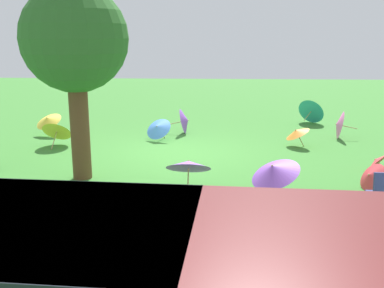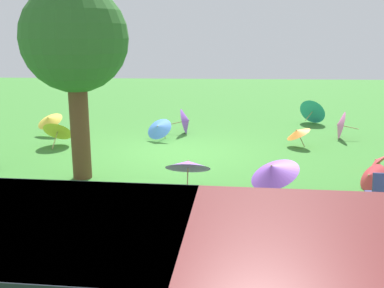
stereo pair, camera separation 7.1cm
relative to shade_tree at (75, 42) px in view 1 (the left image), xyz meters
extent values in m
plane|color=#387A2D|center=(-1.81, -2.10, -2.84)|extent=(40.00, 40.00, 0.00)
cube|color=black|center=(-1.37, 5.68, -1.58)|extent=(2.67, 2.05, 0.55)
cylinder|color=black|center=(-0.73, 4.69, -2.46)|extent=(0.77, 0.26, 0.76)
cube|color=black|center=(-5.46, 2.04, -2.61)|extent=(0.10, 0.41, 0.45)
cylinder|color=brown|center=(0.00, 0.00, -1.71)|extent=(0.39, 0.39, 2.25)
sphere|color=#286023|center=(0.00, 0.00, 0.06)|extent=(2.15, 2.15, 2.15)
cylinder|color=tan|center=(-2.30, 0.80, -2.61)|extent=(0.03, 0.25, 0.46)
cone|color=purple|center=(-2.30, 0.66, -2.32)|extent=(0.89, 0.86, 0.53)
sphere|color=tan|center=(-2.31, 0.62, -2.25)|extent=(0.04, 0.05, 0.05)
cylinder|color=tan|center=(-6.70, -4.04, -2.49)|extent=(0.48, 0.10, 0.11)
cone|color=pink|center=(-6.40, -4.08, -2.43)|extent=(0.39, 0.84, 0.82)
sphere|color=tan|center=(-6.34, -4.09, -2.42)|extent=(0.05, 0.04, 0.04)
cylinder|color=tan|center=(-4.02, 1.17, -2.57)|extent=(0.25, 0.19, 0.54)
cone|color=purple|center=(-3.87, 1.28, -2.21)|extent=(1.24, 1.25, 0.59)
sphere|color=tan|center=(-3.83, 1.30, -2.12)|extent=(0.06, 0.06, 0.05)
cylinder|color=tan|center=(1.51, -2.52, -2.64)|extent=(0.06, 0.41, 0.41)
cone|color=yellow|center=(1.49, -2.77, -2.38)|extent=(0.86, 0.77, 0.69)
sphere|color=tan|center=(1.48, -2.83, -2.31)|extent=(0.04, 0.05, 0.05)
cylinder|color=tan|center=(-1.25, -3.70, -2.67)|extent=(0.17, 0.29, 0.34)
cone|color=#4C8CE5|center=(-1.16, -3.52, -2.46)|extent=(0.94, 0.90, 0.60)
sphere|color=tan|center=(-1.14, -3.48, -2.41)|extent=(0.06, 0.06, 0.05)
cylinder|color=tan|center=(-1.57, -4.54, -2.52)|extent=(0.49, 0.05, 0.14)
cone|color=purple|center=(-1.89, -4.53, -2.44)|extent=(0.38, 0.79, 0.79)
sphere|color=tan|center=(-1.97, -4.52, -2.42)|extent=(0.04, 0.04, 0.04)
cylinder|color=tan|center=(-5.92, -6.16, -2.55)|extent=(0.32, 0.42, 0.26)
cone|color=teal|center=(-6.11, -6.42, -2.39)|extent=(1.05, 0.97, 0.89)
sphere|color=tan|center=(-6.16, -6.48, -2.36)|extent=(0.06, 0.06, 0.05)
cylinder|color=tan|center=(-6.50, -0.56, -2.71)|extent=(0.25, 0.21, 0.26)
cone|color=#D8383F|center=(-6.36, -0.68, -2.56)|extent=(0.70, 0.72, 0.50)
sphere|color=tan|center=(-6.33, -0.70, -2.53)|extent=(0.06, 0.06, 0.05)
cylinder|color=tan|center=(-5.14, -3.03, -2.66)|extent=(0.20, 0.03, 0.35)
cone|color=orange|center=(-5.02, -3.02, -2.44)|extent=(0.68, 0.70, 0.43)
sphere|color=tan|center=(-4.99, -3.02, -2.38)|extent=(0.05, 0.04, 0.05)
cylinder|color=tan|center=(-6.07, 0.38, -2.69)|extent=(0.34, 0.12, 0.24)
cone|color=#D8383F|center=(-5.87, 0.44, -2.56)|extent=(0.58, 0.70, 0.57)
sphere|color=tan|center=(-5.82, 0.45, -2.53)|extent=(0.06, 0.05, 0.05)
cylinder|color=tan|center=(2.14, -4.13, -2.62)|extent=(0.14, 0.24, 0.43)
cone|color=yellow|center=(2.21, -3.99, -2.35)|extent=(1.02, 1.01, 0.51)
sphere|color=tan|center=(2.23, -3.96, -2.28)|extent=(0.05, 0.06, 0.05)
camera|label=1|loc=(-2.82, 8.99, 0.14)|focal=41.97mm
camera|label=2|loc=(-2.89, 8.98, 0.14)|focal=41.97mm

